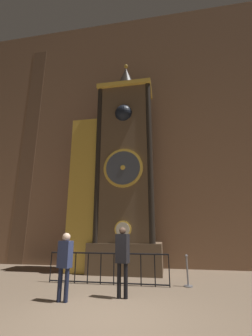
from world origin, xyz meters
The scene contains 7 objects.
ground_plane centered at (0.00, 0.00, 0.00)m, with size 28.00×28.00×0.00m, color #75604C.
cathedral_back_wall centered at (-0.09, 6.63, 7.45)m, with size 24.00×0.32×14.92m.
clock_tower centered at (-0.87, 5.06, 4.28)m, with size 4.09×1.84×10.33m.
railing_fence centered at (-0.68, 2.93, 0.54)m, with size 4.10×0.05×0.99m.
visitor_near centered at (-1.31, 0.95, 1.00)m, with size 0.38×0.29×1.66m.
visitor_far centered at (0.11, 1.51, 1.08)m, with size 0.39×0.30×1.81m.
stanchion_post centered at (1.93, 3.12, 0.31)m, with size 0.28×0.28×0.96m.
Camera 1 is at (1.37, -4.93, 1.73)m, focal length 24.00 mm.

